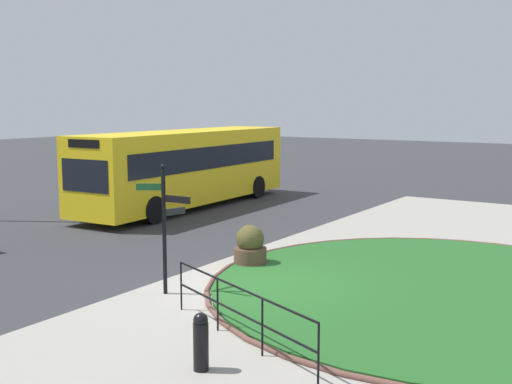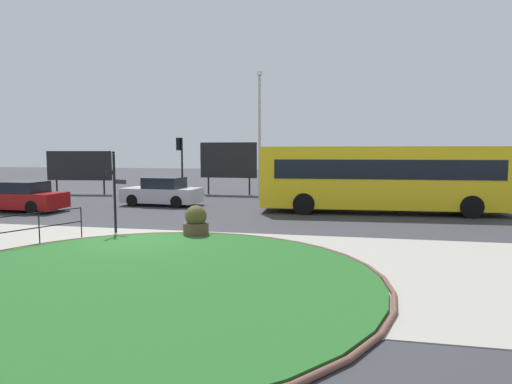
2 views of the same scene
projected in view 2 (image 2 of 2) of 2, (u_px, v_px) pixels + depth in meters
name	position (u px, v px, depth m)	size (l,w,h in m)	color
ground	(138.00, 242.00, 13.97)	(120.00, 120.00, 0.00)	#333338
sidewalk_paving	(105.00, 256.00, 12.08)	(32.00, 8.11, 0.02)	#9E998E
grass_island	(143.00, 279.00, 9.78)	(10.61, 10.61, 0.10)	#235B23
grass_kerb_ring	(143.00, 278.00, 9.78)	(10.92, 10.92, 0.11)	brown
signpost_directional	(114.00, 187.00, 15.39)	(0.87, 1.22, 2.91)	black
railing_grass_edge	(15.00, 227.00, 12.84)	(1.73, 4.07, 1.03)	black
bus_yellow	(382.00, 177.00, 20.58)	(11.50, 3.09, 3.13)	yellow
car_near_lane	(162.00, 192.00, 23.58)	(4.22, 2.10, 1.52)	#B7B7BC
car_far_lane	(19.00, 197.00, 21.21)	(4.58, 1.83, 1.46)	maroon
traffic_light_near	(180.00, 154.00, 26.84)	(0.48, 0.32, 3.76)	black
lamppost_tall	(260.00, 131.00, 26.63)	(0.32, 0.32, 7.73)	#B7B7BC
billboard_left	(80.00, 166.00, 29.93)	(4.62, 0.67, 2.95)	black
billboard_right	(229.00, 161.00, 29.52)	(3.97, 0.22, 3.53)	black
planter_near_signpost	(196.00, 223.00, 14.70)	(0.86, 0.86, 1.10)	brown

